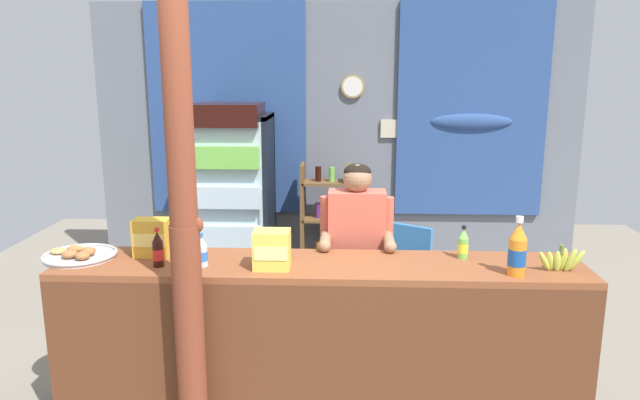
{
  "coord_description": "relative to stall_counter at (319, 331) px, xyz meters",
  "views": [
    {
      "loc": [
        0.09,
        -2.89,
        2.12
      ],
      "look_at": [
        -0.08,
        0.91,
        1.27
      ],
      "focal_mm": 33.12,
      "sensor_mm": 36.0,
      "label": 1
    }
  ],
  "objects": [
    {
      "name": "ground_plane",
      "position": [
        0.06,
        0.89,
        -0.6
      ],
      "size": [
        7.94,
        7.94,
        0.0
      ],
      "primitive_type": "plane",
      "color": "gray"
    },
    {
      "name": "back_wall_curtained",
      "position": [
        0.07,
        2.77,
        0.82
      ],
      "size": [
        4.87,
        0.22,
        2.76
      ],
      "color": "slate",
      "rests_on": "ground"
    },
    {
      "name": "stall_counter",
      "position": [
        0.0,
        0.0,
        0.0
      ],
      "size": [
        3.13,
        0.55,
        0.99
      ],
      "color": "brown",
      "rests_on": "ground"
    },
    {
      "name": "timber_post",
      "position": [
        -0.7,
        -0.26,
        0.65
      ],
      "size": [
        0.18,
        0.16,
        2.63
      ],
      "color": "brown",
      "rests_on": "ground"
    },
    {
      "name": "drink_fridge",
      "position": [
        -0.93,
        2.23,
        0.39
      ],
      "size": [
        0.74,
        0.72,
        1.81
      ],
      "color": "black",
      "rests_on": "ground"
    },
    {
      "name": "bottle_shelf_rack",
      "position": [
        -0.05,
        2.43,
        0.03
      ],
      "size": [
        0.48,
        0.28,
        1.21
      ],
      "color": "brown",
      "rests_on": "ground"
    },
    {
      "name": "plastic_lawn_chair",
      "position": [
        0.73,
        1.6,
        -0.11
      ],
      "size": [
        0.6,
        0.6,
        0.86
      ],
      "color": "#3884D6",
      "rests_on": "ground"
    },
    {
      "name": "shopkeeper",
      "position": [
        0.23,
        0.6,
        0.34
      ],
      "size": [
        0.49,
        0.42,
        1.51
      ],
      "color": "#28282D",
      "rests_on": "ground"
    },
    {
      "name": "soda_bottle_orange_soda",
      "position": [
        1.1,
        -0.04,
        0.53
      ],
      "size": [
        0.1,
        0.1,
        0.34
      ],
      "color": "orange",
      "rests_on": "stall_counter"
    },
    {
      "name": "soda_bottle_lime_soda",
      "position": [
        0.86,
        0.24,
        0.47
      ],
      "size": [
        0.06,
        0.06,
        0.2
      ],
      "color": "#75C64C",
      "rests_on": "stall_counter"
    },
    {
      "name": "soda_bottle_cola",
      "position": [
        -0.94,
        0.01,
        0.48
      ],
      "size": [
        0.06,
        0.06,
        0.23
      ],
      "color": "black",
      "rests_on": "stall_counter"
    },
    {
      "name": "soda_bottle_water",
      "position": [
        -0.69,
        0.03,
        0.47
      ],
      "size": [
        0.07,
        0.07,
        0.2
      ],
      "color": "silver",
      "rests_on": "stall_counter"
    },
    {
      "name": "snack_box_choco_powder",
      "position": [
        -1.03,
        0.21,
        0.5
      ],
      "size": [
        0.22,
        0.14,
        0.23
      ],
      "color": "gold",
      "rests_on": "stall_counter"
    },
    {
      "name": "snack_box_instant_noodle",
      "position": [
        -0.27,
        0.01,
        0.5
      ],
      "size": [
        0.21,
        0.16,
        0.22
      ],
      "color": "#EAD14C",
      "rests_on": "stall_counter"
    },
    {
      "name": "pastry_tray",
      "position": [
        -1.47,
        0.14,
        0.41
      ],
      "size": [
        0.44,
        0.44,
        0.07
      ],
      "color": "#BCBCC1",
      "rests_on": "stall_counter"
    },
    {
      "name": "banana_bunch",
      "position": [
        1.38,
        0.03,
        0.45
      ],
      "size": [
        0.28,
        0.06,
        0.16
      ],
      "color": "#B7C647",
      "rests_on": "stall_counter"
    }
  ]
}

